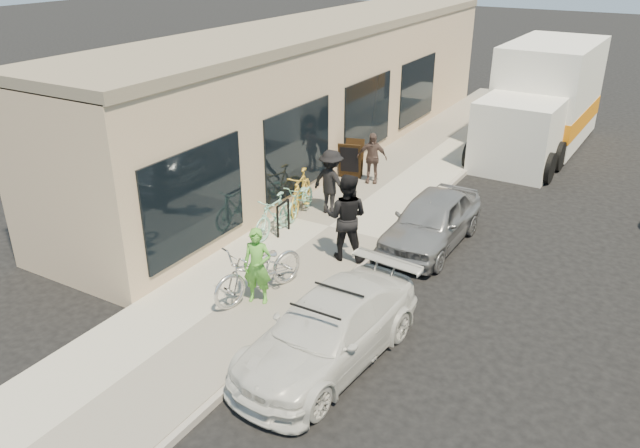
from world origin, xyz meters
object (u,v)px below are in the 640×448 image
at_px(cruiser_bike_a, 275,215).
at_px(bystander_b, 372,158).
at_px(sedan_white, 329,330).
at_px(woman_rider, 257,266).
at_px(cruiser_bike_b, 301,199).
at_px(sedan_silver, 432,220).
at_px(tandem_bike, 259,270).
at_px(moving_truck, 542,103).
at_px(bike_rack, 283,215).
at_px(bystander_a, 331,182).
at_px(sandwich_board, 351,159).
at_px(man_standing, 346,217).
at_px(cruiser_bike_c, 301,192).

distance_m(cruiser_bike_a, bystander_b, 4.29).
bearing_deg(sedan_white, woman_rider, 164.62).
bearing_deg(bystander_b, cruiser_bike_b, -118.63).
distance_m(sedan_white, woman_rider, 2.14).
bearing_deg(woman_rider, sedan_silver, 48.44).
bearing_deg(cruiser_bike_a, tandem_bike, -61.96).
relative_size(sedan_silver, moving_truck, 0.51).
relative_size(bike_rack, tandem_bike, 0.38).
distance_m(cruiser_bike_b, bystander_a, 0.87).
height_order(bystander_a, bystander_b, bystander_a).
bearing_deg(sandwich_board, tandem_bike, -92.38).
bearing_deg(woman_rider, bystander_b, 80.03).
height_order(tandem_bike, man_standing, man_standing).
distance_m(cruiser_bike_c, bystander_a, 0.83).
height_order(sandwich_board, cruiser_bike_b, sandwich_board).
distance_m(tandem_bike, cruiser_bike_c, 4.23).
height_order(sedan_white, bystander_b, bystander_b).
bearing_deg(bystander_a, bystander_b, -79.11).
height_order(moving_truck, woman_rider, moving_truck).
relative_size(cruiser_bike_b, bystander_b, 1.10).
distance_m(man_standing, bystander_b, 4.75).
relative_size(cruiser_bike_b, cruiser_bike_c, 0.92).
relative_size(sedan_silver, tandem_bike, 1.72).
relative_size(sandwich_board, man_standing, 0.56).
height_order(bike_rack, moving_truck, moving_truck).
bearing_deg(bike_rack, bystander_a, 77.26).
xyz_separation_m(moving_truck, cruiser_bike_a, (-3.66, -10.55, -0.89)).
bearing_deg(man_standing, bike_rack, -24.69).
xyz_separation_m(moving_truck, bystander_a, (-3.14, -8.79, -0.55)).
relative_size(woman_rider, bystander_a, 0.91).
bearing_deg(bystander_a, tandem_bike, 109.64).
distance_m(moving_truck, bystander_a, 9.35).
relative_size(man_standing, bystander_a, 1.16).
xyz_separation_m(sandwich_board, man_standing, (2.27, -4.54, 0.41)).
bearing_deg(tandem_bike, cruiser_bike_c, 126.85).
bearing_deg(bystander_b, man_standing, -89.45).
distance_m(cruiser_bike_c, bystander_b, 2.86).
bearing_deg(sedan_silver, bike_rack, -153.93).
distance_m(tandem_bike, man_standing, 2.39).
bearing_deg(sandwich_board, woman_rider, -91.96).
distance_m(sedan_silver, cruiser_bike_b, 3.36).
xyz_separation_m(sedan_white, cruiser_bike_b, (-3.47, 4.69, -0.01)).
bearing_deg(cruiser_bike_c, tandem_bike, -85.62).
bearing_deg(bike_rack, cruiser_bike_a, -140.33).
bearing_deg(cruiser_bike_c, cruiser_bike_b, -75.22).
distance_m(sandwich_board, cruiser_bike_a, 4.34).
height_order(cruiser_bike_b, bystander_a, bystander_a).
height_order(bike_rack, tandem_bike, tandem_bike).
height_order(moving_truck, man_standing, moving_truck).
xyz_separation_m(bike_rack, man_standing, (1.85, -0.34, 0.48)).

